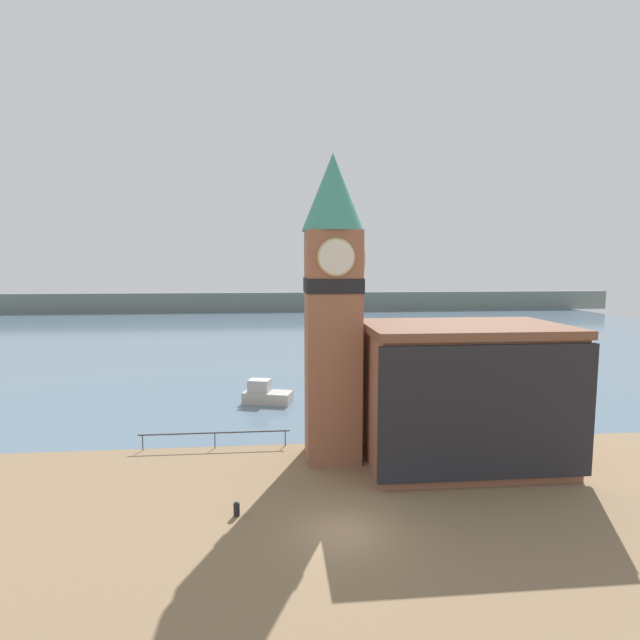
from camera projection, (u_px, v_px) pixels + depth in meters
name	position (u px, v px, depth m)	size (l,w,h in m)	color
ground_plane	(343.00, 532.00, 23.10)	(160.00, 160.00, 0.00)	#846B4C
water	(290.00, 330.00, 93.99)	(160.00, 120.00, 0.00)	slate
far_shoreline	(285.00, 302.00, 133.30)	(180.00, 3.00, 5.00)	slate
pier_railing	(215.00, 434.00, 33.60)	(10.09, 0.08, 1.09)	#333338
clock_tower	(333.00, 300.00, 31.04)	(3.83, 3.83, 19.05)	#935B42
pier_building	(463.00, 394.00, 30.84)	(12.22, 7.86, 8.71)	#935B42
boat_near	(266.00, 394.00, 44.67)	(4.64, 3.12, 2.10)	#B7B2A8
mooring_bollard_near	(237.00, 508.00, 24.54)	(0.32, 0.32, 0.73)	black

